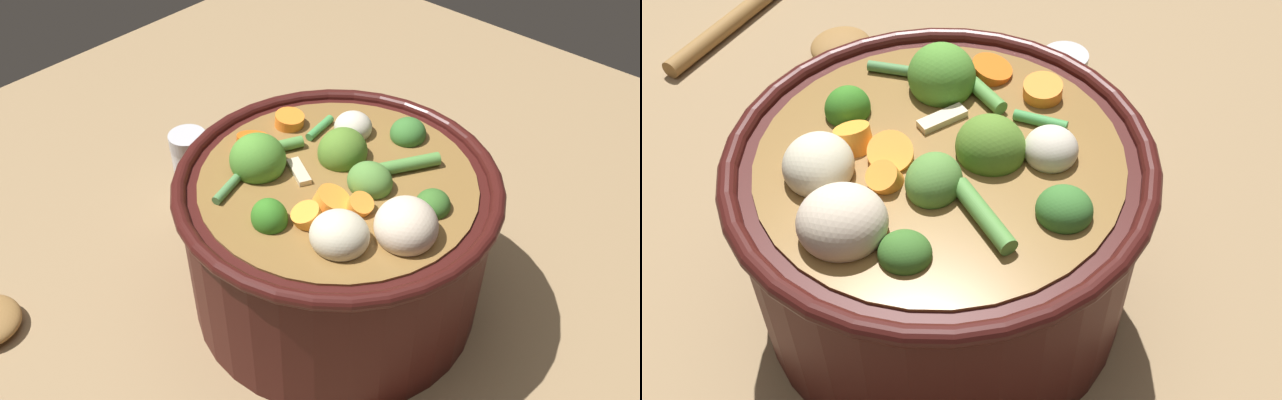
% 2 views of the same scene
% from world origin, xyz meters
% --- Properties ---
extents(ground_plane, '(1.10, 1.10, 0.00)m').
position_xyz_m(ground_plane, '(0.00, 0.00, 0.00)').
color(ground_plane, '#8C704C').
extents(cooking_pot, '(0.26, 0.26, 0.16)m').
position_xyz_m(cooking_pot, '(0.00, 0.00, 0.07)').
color(cooking_pot, '#38110F').
rests_on(cooking_pot, ground_plane).
extents(salt_shaker, '(0.04, 0.04, 0.08)m').
position_xyz_m(salt_shaker, '(0.00, -0.19, 0.04)').
color(salt_shaker, silver).
rests_on(salt_shaker, ground_plane).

